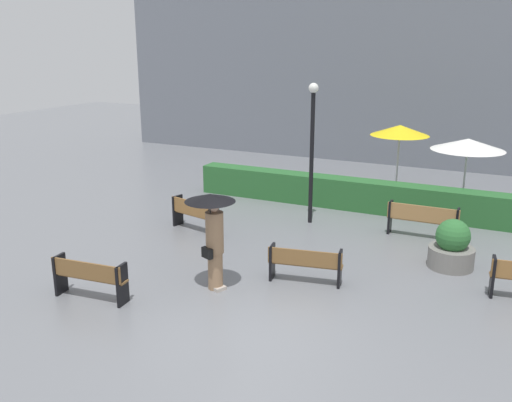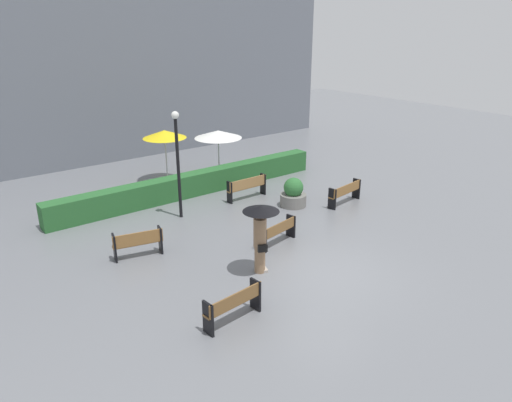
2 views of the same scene
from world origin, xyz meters
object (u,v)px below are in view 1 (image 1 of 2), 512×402
Objects in this scene: bench_near_left at (89,276)px; bench_mid_center at (305,263)px; patio_umbrella_white at (468,144)px; pedestrian_with_umbrella at (213,226)px; lamp_post at (312,139)px; bench_back_row at (423,218)px; planter_pot at (452,247)px; bench_far_left at (194,213)px; patio_umbrella_yellow at (400,130)px.

bench_mid_center is at bearing 36.07° from bench_near_left.
bench_near_left is 0.73× the size of patio_umbrella_white.
patio_umbrella_white is (4.14, 8.43, 0.68)m from pedestrian_with_umbrella.
pedestrian_with_umbrella is 0.53× the size of lamp_post.
pedestrian_with_umbrella is at bearing -123.29° from bench_back_row.
lamp_post reaches higher than planter_pot.
pedestrian_with_umbrella reaches higher than bench_back_row.
bench_back_row is 1.19× the size of bench_far_left.
lamp_post is (2.30, 6.75, 1.95)m from bench_near_left.
lamp_post reaches higher than bench_far_left.
bench_mid_center is 1.41× the size of planter_pot.
planter_pot is at bearing -22.73° from lamp_post.
patio_umbrella_yellow is at bearing 70.22° from bench_near_left.
patio_umbrella_white is (3.89, 3.22, -0.37)m from lamp_post.
planter_pot reaches higher than bench_far_left.
patio_umbrella_white is at bearing 38.93° from bench_far_left.
bench_back_row is 3.59m from patio_umbrella_white.
lamp_post reaches higher than pedestrian_with_umbrella.
bench_back_row is 8.75m from bench_near_left.
patio_umbrella_white is (-0.28, 4.97, 1.60)m from planter_pot.
bench_mid_center is 1.00× the size of bench_near_left.
patio_umbrella_white reaches higher than planter_pot.
patio_umbrella_white is at bearing 93.26° from planter_pot.
patio_umbrella_white is (2.27, -0.93, -0.15)m from patio_umbrella_yellow.
lamp_post is at bearing 87.16° from pedestrian_with_umbrella.
patio_umbrella_white is (2.50, 7.28, 1.63)m from bench_mid_center.
lamp_post is (-1.39, 4.06, 1.99)m from bench_mid_center.
pedestrian_with_umbrella is at bearing -52.28° from bench_far_left.
pedestrian_with_umbrella is 0.94× the size of patio_umbrella_white.
bench_near_left is at bearing -128.96° from bench_back_row.
bench_mid_center is at bearing -140.22° from planter_pot.
bench_near_left is (-3.69, -2.69, 0.04)m from bench_mid_center.
bench_far_left is at bearing -160.05° from bench_back_row.
bench_back_row reaches higher than bench_near_left.
bench_back_row is 0.47× the size of lamp_post.
bench_mid_center is 0.78× the size of pedestrian_with_umbrella.
patio_umbrella_white reaches higher than bench_mid_center.
bench_back_row is at bearing 118.46° from planter_pot.
lamp_post is (0.26, 5.21, 1.04)m from pedestrian_with_umbrella.
bench_far_left is 0.65× the size of patio_umbrella_yellow.
bench_far_left is at bearing -177.19° from planter_pot.
pedestrian_with_umbrella reaches higher than bench_far_left.
patio_umbrella_yellow reaches higher than bench_back_row.
patio_umbrella_white is (6.19, 9.97, 1.58)m from bench_near_left.
pedestrian_with_umbrella is at bearing 36.96° from bench_near_left.
bench_back_row is 6.25m from bench_far_left.
pedestrian_with_umbrella is at bearing -92.84° from lamp_post.
patio_umbrella_yellow is (4.30, 6.24, 1.73)m from bench_far_left.
bench_far_left is 4.06m from pedestrian_with_umbrella.
patio_umbrella_yellow is at bearing 157.61° from patio_umbrella_white.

